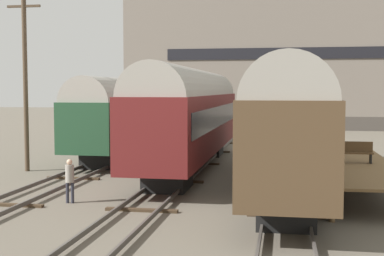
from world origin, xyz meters
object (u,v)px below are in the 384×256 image
(train_car_green, at_px, (131,112))
(bench, at_px, (356,152))
(train_car_maroon, at_px, (192,112))
(person_worker, at_px, (70,177))
(train_car_brown, at_px, (286,118))
(utility_pole, at_px, (25,75))

(train_car_green, distance_m, bench, 16.43)
(train_car_maroon, bearing_deg, bench, -30.28)
(train_car_maroon, bearing_deg, person_worker, -107.74)
(train_car_brown, height_order, utility_pole, utility_pole)
(train_car_maroon, height_order, person_worker, train_car_maroon)
(train_car_maroon, bearing_deg, train_car_green, 132.79)
(train_car_green, bearing_deg, bench, -37.79)
(bench, bearing_deg, utility_pole, 171.88)
(bench, bearing_deg, person_worker, -156.33)
(train_car_green, height_order, bench, train_car_green)
(train_car_maroon, bearing_deg, train_car_brown, -46.21)
(train_car_green, relative_size, bench, 12.34)
(person_worker, height_order, utility_pole, utility_pole)
(bench, xyz_separation_m, person_worker, (-10.98, -4.81, -0.62))
(person_worker, bearing_deg, utility_pole, 126.86)
(train_car_green, height_order, train_car_maroon, train_car_maroon)
(bench, relative_size, person_worker, 0.84)
(train_car_brown, relative_size, train_car_maroon, 1.00)
(utility_pole, bearing_deg, bench, -8.12)
(train_car_brown, relative_size, train_car_green, 1.08)
(bench, distance_m, person_worker, 12.00)
(train_car_green, relative_size, person_worker, 10.38)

